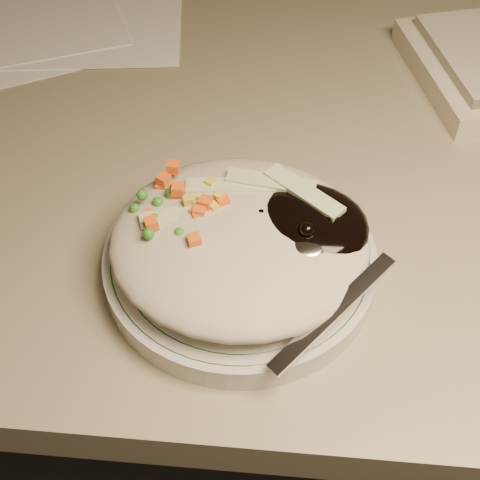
{
  "coord_description": "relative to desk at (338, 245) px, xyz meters",
  "views": [
    {
      "loc": [
        -0.07,
        0.85,
        1.15
      ],
      "look_at": [
        -0.1,
        1.17,
        0.78
      ],
      "focal_mm": 50.0,
      "sensor_mm": 36.0,
      "label": 1
    }
  ],
  "objects": [
    {
      "name": "desk",
      "position": [
        0.0,
        0.0,
        0.0
      ],
      "size": [
        1.4,
        0.7,
        0.74
      ],
      "color": "gray",
      "rests_on": "ground"
    },
    {
      "name": "plate",
      "position": [
        -0.1,
        -0.21,
        0.21
      ],
      "size": [
        0.21,
        0.21,
        0.02
      ],
      "primitive_type": "cylinder",
      "color": "beige",
      "rests_on": "desk"
    },
    {
      "name": "plate_rim",
      "position": [
        -0.1,
        -0.21,
        0.22
      ],
      "size": [
        0.2,
        0.2,
        0.0
      ],
      "color": "#144723",
      "rests_on": "plate"
    },
    {
      "name": "meal",
      "position": [
        -0.1,
        -0.21,
        0.24
      ],
      "size": [
        0.21,
        0.19,
        0.05
      ],
      "color": "#C1B69C",
      "rests_on": "plate"
    },
    {
      "name": "papers",
      "position": [
        -0.39,
        0.13,
        0.2
      ],
      "size": [
        0.42,
        0.34,
        0.0
      ],
      "color": "white",
      "rests_on": "desk"
    }
  ]
}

